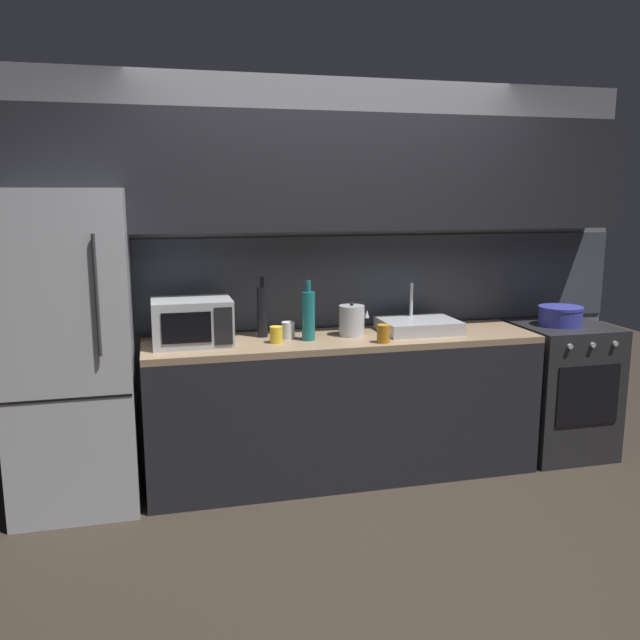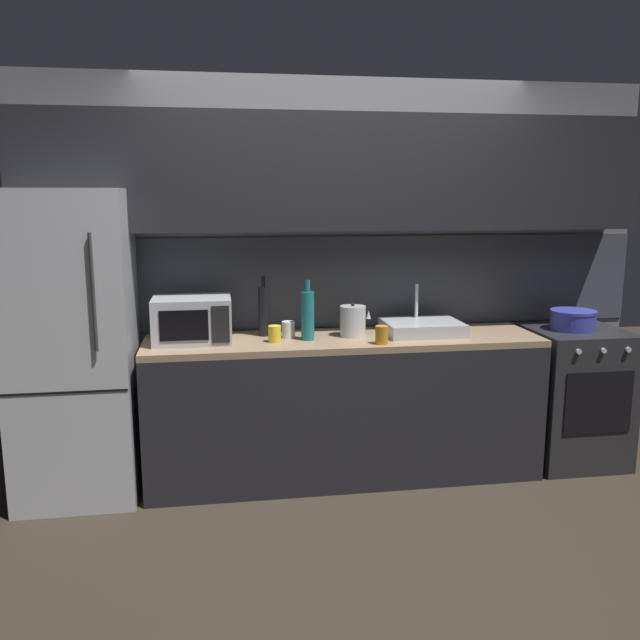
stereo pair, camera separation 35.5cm
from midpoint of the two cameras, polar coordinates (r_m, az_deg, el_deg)
The scene contains 14 objects.
ground_plane at distance 3.62m, azimuth 7.82°, elevation -18.66°, with size 10.00×10.00×0.00m, color #2D261E.
back_wall at distance 4.32m, azimuth 3.73°, elevation 7.77°, with size 4.18×0.44×2.50m.
counter_run at distance 4.24m, azimuth 4.44°, elevation -7.46°, with size 2.44×0.60×0.90m.
refrigerator at distance 4.06m, azimuth -18.01°, elevation -2.17°, with size 0.68×0.69×1.80m.
oven_range at distance 4.83m, azimuth 22.83°, elevation -5.99°, with size 0.60×0.62×0.90m.
microwave at distance 4.00m, azimuth -8.42°, elevation 0.00°, with size 0.46×0.35×0.27m.
sink_basin at distance 4.29m, azimuth 11.10°, elevation -0.63°, with size 0.48×0.38×0.30m.
kettle at distance 4.14m, azimuth 5.29°, elevation -0.11°, with size 0.20×0.16×0.21m.
wine_bottle_teal at distance 4.01m, azimuth 1.47°, elevation 0.42°, with size 0.08×0.08×0.37m.
wine_bottle_dark at distance 4.13m, azimuth -2.42°, elevation 0.78°, with size 0.06×0.06×0.38m.
mug_clear at distance 4.08m, azimuth -0.25°, elevation -0.85°, with size 0.08×0.08×0.10m, color silver.
mug_amber at distance 3.95m, azimuth 7.87°, elevation -1.30°, with size 0.08×0.08×0.11m, color #B27019.
mug_yellow at distance 3.97m, azimuth -1.36°, elevation -1.22°, with size 0.08×0.08×0.10m, color gold.
cooking_pot at distance 4.70m, azimuth 22.90°, elevation -0.00°, with size 0.29×0.29×0.13m.
Camera 2 is at (-0.78, -3.05, 1.78)m, focal length 37.36 mm.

